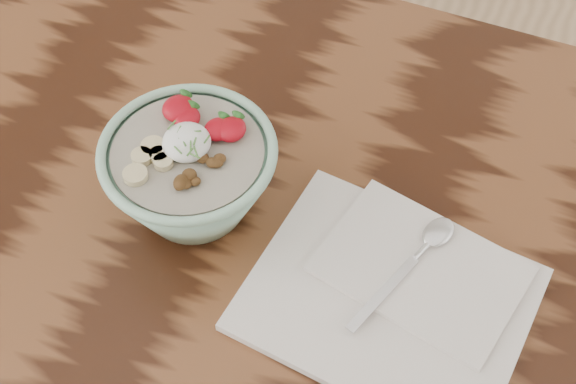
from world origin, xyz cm
name	(u,v)px	position (x,y,z in cm)	size (l,w,h in cm)	color
table	(176,293)	(0.00, 0.00, 65.70)	(160.00, 90.00, 75.00)	black
breakfast_bowl	(191,173)	(0.66, 5.59, 80.89)	(17.32, 17.32, 11.52)	#91C4A7
napkin	(395,293)	(23.00, 3.49, 75.67)	(27.96, 24.07, 1.59)	silver
spoon	(425,247)	(24.24, 8.71, 76.95)	(6.98, 15.88, 0.85)	silver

